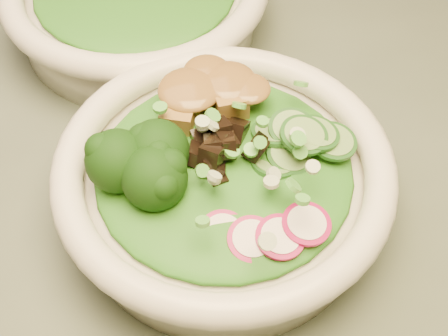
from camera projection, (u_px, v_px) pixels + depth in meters
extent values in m
cube|color=#515D4D|center=(363.00, 184.00, 0.60)|extent=(1.20, 0.80, 0.03)
cylinder|color=silver|center=(224.00, 192.00, 0.54)|extent=(0.25, 0.25, 0.06)
torus|color=silver|center=(224.00, 167.00, 0.52)|extent=(0.29, 0.29, 0.03)
cylinder|color=silver|center=(138.00, 12.00, 0.70)|extent=(0.26, 0.26, 0.06)
ellipsoid|color=#1F5612|center=(224.00, 167.00, 0.52)|extent=(0.22, 0.22, 0.03)
ellipsoid|color=brown|center=(207.00, 88.00, 0.54)|extent=(0.07, 0.06, 0.02)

